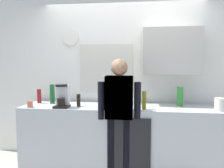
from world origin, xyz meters
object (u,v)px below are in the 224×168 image
bottle_clear_soda (180,96)px  bottle_green_wine (52,94)px  bottle_dark_sauce (79,100)px  coffee_maker (62,97)px  mixing_bowl (109,102)px  bottle_olive_oil (144,100)px  person_guest (119,108)px  bottle_red_vinegar (39,96)px  person_at_sink (119,108)px  cup_white_mug (133,102)px  cup_terracotta_mug (30,104)px  cup_blue_mug (60,101)px  storage_canister (220,105)px

bottle_clear_soda → bottle_green_wine: bottle_green_wine is taller
bottle_clear_soda → bottle_dark_sauce: 1.48m
coffee_maker → mixing_bowl: bearing=22.4°
bottle_olive_oil → coffee_maker: bearing=179.3°
person_guest → coffee_maker: bearing=-11.4°
bottle_red_vinegar → person_at_sink: 1.36m
bottle_dark_sauce → cup_white_mug: (0.78, 0.23, -0.04)m
bottle_dark_sauce → cup_white_mug: size_ratio=1.89×
bottle_red_vinegar → bottle_green_wine: bearing=-3.9°
cup_white_mug → person_at_sink: 0.47m
bottle_olive_oil → bottle_dark_sauce: bottle_olive_oil is taller
coffee_maker → cup_terracotta_mug: bearing=-173.2°
cup_terracotta_mug → bottle_red_vinegar: bearing=92.9°
coffee_maker → bottle_red_vinegar: 0.55m
coffee_maker → bottle_green_wine: (-0.26, 0.26, 0.00)m
cup_blue_mug → cup_terracotta_mug: 0.44m
storage_canister → person_at_sink: (-1.31, -0.13, -0.06)m
storage_canister → bottle_red_vinegar: bearing=173.9°
bottle_olive_oil → bottle_clear_soda: bearing=30.6°
cup_terracotta_mug → mixing_bowl: (1.09, 0.31, -0.01)m
bottle_dark_sauce → mixing_bowl: 0.46m
person_guest → mixing_bowl: bearing=-66.1°
coffee_maker → storage_canister: bearing=-0.1°
coffee_maker → cup_terracotta_mug: 0.48m
bottle_green_wine → cup_blue_mug: size_ratio=3.00×
cup_blue_mug → person_at_sink: (0.93, -0.33, -0.02)m
bottle_green_wine → person_at_sink: person_at_sink is taller
bottle_olive_oil → bottle_red_vinegar: bearing=169.9°
bottle_olive_oil → bottle_dark_sauce: (-0.94, 0.09, -0.03)m
bottle_olive_oil → person_guest: (-0.33, -0.12, -0.10)m
storage_canister → person_at_sink: size_ratio=0.11×
bottle_clear_soda → storage_canister: (0.46, -0.30, -0.06)m
person_at_sink → person_guest: (0.00, 0.00, 0.00)m
bottle_olive_oil → person_at_sink: (-0.33, -0.12, -0.10)m
bottle_red_vinegar → cup_white_mug: bearing=1.1°
bottle_dark_sauce → bottle_red_vinegar: bearing=163.9°
bottle_red_vinegar → cup_blue_mug: bottle_red_vinegar is taller
cup_white_mug → person_at_sink: (-0.17, -0.43, -0.02)m
coffee_maker → bottle_dark_sauce: (0.21, 0.08, -0.06)m
bottle_green_wine → cup_terracotta_mug: bearing=-123.0°
cup_terracotta_mug → person_guest: (1.28, -0.08, -0.02)m
bottle_olive_oil → mixing_bowl: bottle_olive_oil is taller
coffee_maker → cup_terracotta_mug: (-0.46, -0.05, -0.10)m
bottle_clear_soda → cup_white_mug: size_ratio=2.95×
bottle_clear_soda → mixing_bowl: size_ratio=1.27×
mixing_bowl → person_guest: size_ratio=0.14×
coffee_maker → person_guest: size_ratio=0.21×
bottle_clear_soda → bottle_red_vinegar: bottle_clear_soda is taller
coffee_maker → person_guest: 0.84m
cup_white_mug → cup_blue_mug: bearing=-174.7°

